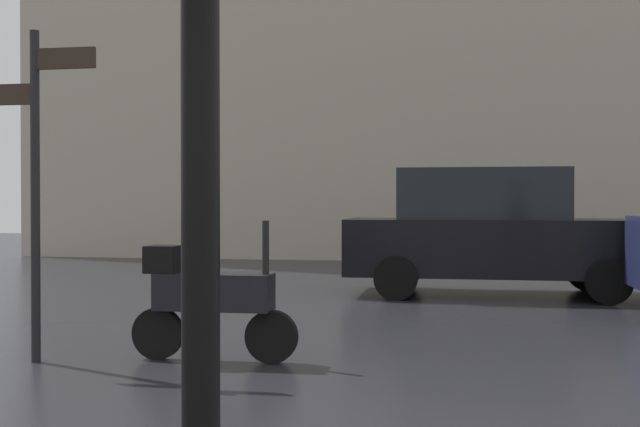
{
  "coord_description": "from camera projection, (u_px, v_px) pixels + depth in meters",
  "views": [
    {
      "loc": [
        0.99,
        -2.29,
        1.39
      ],
      "look_at": [
        -0.25,
        5.07,
        1.28
      ],
      "focal_mm": 43.22,
      "sensor_mm": 36.0,
      "label": 1
    }
  ],
  "objects": [
    {
      "name": "street_signpost",
      "position": [
        36.0,
        161.0,
        6.68
      ],
      "size": [
        1.08,
        0.08,
        2.88
      ],
      "color": "black",
      "rests_on": "ground"
    },
    {
      "name": "parked_scooter",
      "position": [
        209.0,
        297.0,
        6.74
      ],
      "size": [
        1.49,
        0.32,
        1.23
      ],
      "rotation": [
        0.0,
        0.0,
        0.21
      ],
      "color": "black",
      "rests_on": "ground"
    },
    {
      "name": "parked_car_left",
      "position": [
        492.0,
        232.0,
        11.53
      ],
      "size": [
        4.45,
        1.85,
        1.89
      ],
      "rotation": [
        0.0,
        0.0,
        -0.12
      ],
      "color": "black",
      "rests_on": "ground"
    }
  ]
}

